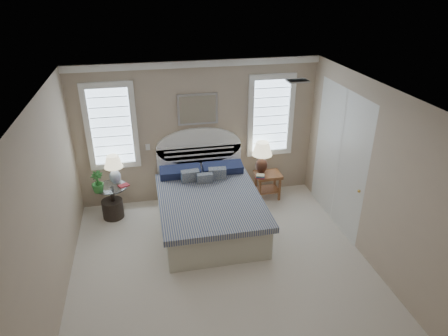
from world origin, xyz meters
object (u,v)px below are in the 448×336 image
Objects in this scene: lamp_left at (114,166)px; side_table_left at (113,198)px; nightstand_right at (268,180)px; bed at (208,205)px; lamp_right at (262,154)px; floor_pot at (113,209)px.

side_table_left is at bearing -118.37° from lamp_left.
nightstand_right is 2.93m from lamp_left.
lamp_right is at bearing 33.87° from bed.
lamp_left is (0.08, 0.14, 0.57)m from side_table_left.
lamp_right is (2.85, 0.21, 0.53)m from side_table_left.
nightstand_right is 0.99× the size of lamp_left.
bed is 1.79m from floor_pot.
lamp_right is at bearing 4.22° from side_table_left.
bed is 4.29× the size of nightstand_right.
floor_pot is at bearing -177.99° from nightstand_right.
side_table_left is 1.17× the size of lamp_left.
side_table_left is 1.19× the size of nightstand_right.
side_table_left is 2.90m from lamp_right.
bed is at bearing -151.97° from nightstand_right.
floor_pot is at bearing 160.65° from bed.
lamp_left is at bearing 61.63° from side_table_left.
nightstand_right is at bearing 1.94° from side_table_left.
bed reaches higher than floor_pot.
lamp_left reaches higher than lamp_right.
lamp_right is (1.20, 0.80, 0.53)m from bed.
side_table_left is 1.66× the size of floor_pot.
bed is 3.61× the size of side_table_left.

